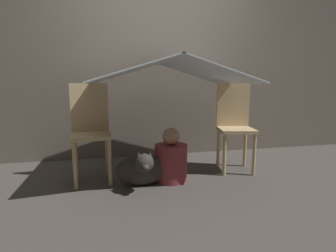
% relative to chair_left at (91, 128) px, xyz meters
% --- Properties ---
extents(ground_plane, '(8.80, 8.80, 0.00)m').
position_rel_chair_left_xyz_m(ground_plane, '(0.77, -0.13, -0.53)').
color(ground_plane, '#47423D').
extents(wall_back, '(7.00, 0.05, 2.50)m').
position_rel_chair_left_xyz_m(wall_back, '(0.77, 0.80, 0.72)').
color(wall_back, '#6B6056').
rests_on(wall_back, ground_plane).
extents(chair_left, '(0.40, 0.40, 0.97)m').
position_rel_chair_left_xyz_m(chair_left, '(0.00, 0.00, 0.00)').
color(chair_left, '#D1B27F').
rests_on(chair_left, ground_plane).
extents(chair_right, '(0.43, 0.43, 0.97)m').
position_rel_chair_left_xyz_m(chair_right, '(1.55, -0.00, 0.00)').
color(chair_right, '#D1B27F').
rests_on(chair_right, ground_plane).
extents(sheet_canopy, '(1.53, 1.15, 0.24)m').
position_rel_chair_left_xyz_m(sheet_canopy, '(0.77, -0.07, 0.56)').
color(sheet_canopy, silver).
extents(person_front, '(0.32, 0.32, 0.53)m').
position_rel_chair_left_xyz_m(person_front, '(0.77, -0.21, -0.32)').
color(person_front, maroon).
rests_on(person_front, ground_plane).
extents(dog, '(0.50, 0.40, 0.38)m').
position_rel_chair_left_xyz_m(dog, '(0.47, -0.29, -0.36)').
color(dog, '#332D28').
rests_on(dog, ground_plane).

